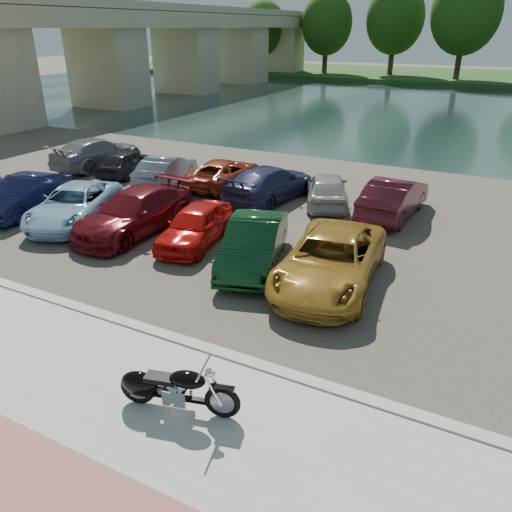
{
  "coord_description": "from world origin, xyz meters",
  "views": [
    {
      "loc": [
        5.25,
        -5.62,
        6.56
      ],
      "look_at": [
        -0.23,
        4.92,
        1.1
      ],
      "focal_mm": 35.0,
      "sensor_mm": 36.0,
      "label": 1
    }
  ],
  "objects": [
    {
      "name": "kerb",
      "position": [
        0.0,
        2.0,
        0.07
      ],
      "size": [
        60.0,
        0.3,
        0.14
      ],
      "primitive_type": "cube",
      "color": "#B4B1A9",
      "rests_on": "ground"
    },
    {
      "name": "car_10",
      "position": [
        -6.02,
        12.99,
        0.66
      ],
      "size": [
        2.25,
        4.52,
        1.23
      ],
      "primitive_type": "imported",
      "rotation": [
        0.0,
        0.0,
        3.19
      ],
      "color": "maroon",
      "rests_on": "parking_lot"
    },
    {
      "name": "ground",
      "position": [
        0.0,
        0.0,
        0.0
      ],
      "size": [
        200.0,
        200.0,
        0.0
      ],
      "primitive_type": "plane",
      "color": "#595447",
      "rests_on": "ground"
    },
    {
      "name": "car_8",
      "position": [
        -11.17,
        12.43,
        0.66
      ],
      "size": [
        1.95,
        3.78,
        1.23
      ],
      "primitive_type": "imported",
      "rotation": [
        0.0,
        0.0,
        3.28
      ],
      "color": "black",
      "rests_on": "parking_lot"
    },
    {
      "name": "motorcycle",
      "position": [
        0.46,
        0.09,
        0.56
      ],
      "size": [
        2.29,
        0.93,
        1.05
      ],
      "rotation": [
        0.0,
        0.0,
        0.25
      ],
      "color": "black",
      "rests_on": "promenade"
    },
    {
      "name": "car_9",
      "position": [
        -8.48,
        12.01,
        0.7
      ],
      "size": [
        2.14,
        4.21,
        1.32
      ],
      "primitive_type": "imported",
      "rotation": [
        0.0,
        0.0,
        3.33
      ],
      "color": "slate",
      "rests_on": "parking_lot"
    },
    {
      "name": "bridge",
      "position": [
        -28.0,
        41.02,
        5.52
      ],
      "size": [
        7.0,
        56.0,
        8.55
      ],
      "color": "tan",
      "rests_on": "ground"
    },
    {
      "name": "car_6",
      "position": [
        1.37,
        6.26,
        0.77
      ],
      "size": [
        2.93,
        5.44,
        1.45
      ],
      "primitive_type": "imported",
      "rotation": [
        0.0,
        0.0,
        0.1
      ],
      "color": "#B6842A",
      "rests_on": "parking_lot"
    },
    {
      "name": "car_2",
      "position": [
        -8.55,
        6.59,
        0.7
      ],
      "size": [
        3.72,
        5.21,
        1.32
      ],
      "primitive_type": "imported",
      "rotation": [
        0.0,
        0.0,
        0.36
      ],
      "color": "#A1CBEA",
      "rests_on": "parking_lot"
    },
    {
      "name": "car_11",
      "position": [
        -3.38,
        12.21,
        0.74
      ],
      "size": [
        2.63,
        5.07,
        1.41
      ],
      "primitive_type": "imported",
      "rotation": [
        0.0,
        0.0,
        3.0
      ],
      "color": "navy",
      "rests_on": "parking_lot"
    },
    {
      "name": "car_5",
      "position": [
        -1.06,
        6.37,
        0.75
      ],
      "size": [
        2.69,
        4.56,
        1.42
      ],
      "primitive_type": "imported",
      "rotation": [
        0.0,
        0.0,
        0.29
      ],
      "color": "#0E3419",
      "rests_on": "parking_lot"
    },
    {
      "name": "promenade",
      "position": [
        0.0,
        -1.0,
        0.05
      ],
      "size": [
        60.0,
        6.0,
        0.1
      ],
      "primitive_type": "cube",
      "color": "#B4B1A9",
      "rests_on": "ground"
    },
    {
      "name": "far_bank",
      "position": [
        0.0,
        72.0,
        0.3
      ],
      "size": [
        120.0,
        24.0,
        0.6
      ],
      "primitive_type": "cube",
      "color": "#1B4117",
      "rests_on": "ground"
    },
    {
      "name": "car_12",
      "position": [
        -1.05,
        12.64,
        0.71
      ],
      "size": [
        2.92,
        4.24,
        1.34
      ],
      "primitive_type": "imported",
      "rotation": [
        0.0,
        0.0,
        3.52
      ],
      "color": "#ABABA6",
      "rests_on": "parking_lot"
    },
    {
      "name": "car_3",
      "position": [
        -5.94,
        6.85,
        0.77
      ],
      "size": [
        2.17,
        5.06,
        1.45
      ],
      "primitive_type": "imported",
      "rotation": [
        0.0,
        0.0,
        -0.03
      ],
      "color": "maroon",
      "rests_on": "parking_lot"
    },
    {
      "name": "car_1",
      "position": [
        -10.99,
        6.52,
        0.73
      ],
      "size": [
        2.25,
        4.4,
        1.38
      ],
      "primitive_type": "imported",
      "rotation": [
        0.0,
        0.0,
        0.2
      ],
      "color": "#111336",
      "rests_on": "parking_lot"
    },
    {
      "name": "river",
      "position": [
        0.0,
        40.0,
        0.0
      ],
      "size": [
        120.0,
        40.0,
        0.0
      ],
      "primitive_type": "cube",
      "color": "#172A2A",
      "rests_on": "ground"
    },
    {
      "name": "pink_path",
      "position": [
        0.0,
        -2.5,
        0.1
      ],
      "size": [
        60.0,
        2.0,
        0.01
      ],
      "primitive_type": "cube",
      "color": "#AC6261",
      "rests_on": "promenade"
    },
    {
      "name": "parking_lot",
      "position": [
        0.0,
        11.0,
        0.02
      ],
      "size": [
        60.0,
        18.0,
        0.04
      ],
      "primitive_type": "cube",
      "color": "#443F37",
      "rests_on": "ground"
    },
    {
      "name": "car_7",
      "position": [
        -13.47,
        12.94,
        0.77
      ],
      "size": [
        2.4,
        5.18,
        1.47
      ],
      "primitive_type": "imported",
      "rotation": [
        0.0,
        0.0,
        3.07
      ],
      "color": "gray",
      "rests_on": "parking_lot"
    },
    {
      "name": "car_4",
      "position": [
        -3.51,
        6.93,
        0.68
      ],
      "size": [
        2.08,
        3.95,
        1.28
      ],
      "primitive_type": "imported",
      "rotation": [
        0.0,
        0.0,
        0.16
      ],
      "color": "red",
      "rests_on": "parking_lot"
    },
    {
      "name": "car_13",
      "position": [
        1.59,
        12.6,
        0.77
      ],
      "size": [
        1.82,
        4.5,
        1.45
      ],
      "primitive_type": "imported",
      "rotation": [
        0.0,
        0.0,
        3.08
      ],
      "color": "#49131D",
      "rests_on": "parking_lot"
    }
  ]
}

